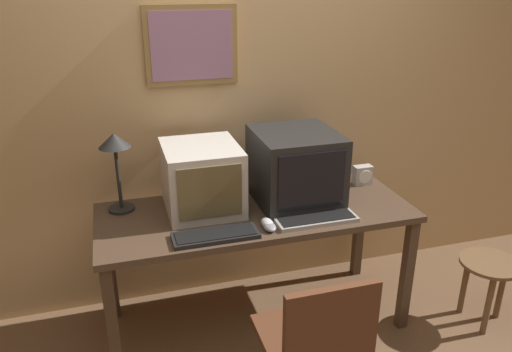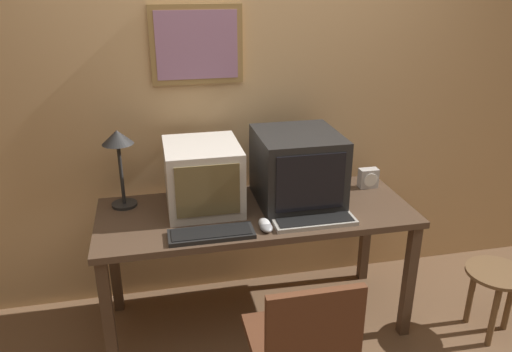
{
  "view_description": "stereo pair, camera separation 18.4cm",
  "coord_description": "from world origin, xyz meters",
  "px_view_note": "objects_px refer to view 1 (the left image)",
  "views": [
    {
      "loc": [
        -0.71,
        -1.63,
        1.96
      ],
      "look_at": [
        0.0,
        0.75,
        0.95
      ],
      "focal_mm": 35.0,
      "sensor_mm": 36.0,
      "label": 1
    },
    {
      "loc": [
        -0.53,
        -1.68,
        1.96
      ],
      "look_at": [
        0.0,
        0.75,
        0.95
      ],
      "focal_mm": 35.0,
      "sensor_mm": 36.0,
      "label": 2
    }
  ],
  "objects_px": {
    "keyboard_side": "(316,219)",
    "side_stool": "(488,275)",
    "monitor_left": "(202,178)",
    "mouse_near_keyboard": "(269,227)",
    "desk_lamp": "(115,151)",
    "keyboard_main": "(216,235)",
    "desk_clock": "(362,175)",
    "monitor_right": "(295,167)",
    "mouse_far_corner": "(267,224)"
  },
  "relations": [
    {
      "from": "monitor_right",
      "to": "desk_clock",
      "type": "distance_m",
      "value": 0.51
    },
    {
      "from": "desk_clock",
      "to": "desk_lamp",
      "type": "relative_size",
      "value": 0.27
    },
    {
      "from": "keyboard_side",
      "to": "side_stool",
      "type": "bearing_deg",
      "value": -9.31
    },
    {
      "from": "keyboard_side",
      "to": "mouse_far_corner",
      "type": "distance_m",
      "value": 0.27
    },
    {
      "from": "keyboard_main",
      "to": "desk_lamp",
      "type": "xyz_separation_m",
      "value": [
        -0.43,
        0.46,
        0.33
      ]
    },
    {
      "from": "mouse_near_keyboard",
      "to": "keyboard_main",
      "type": "bearing_deg",
      "value": -179.79
    },
    {
      "from": "keyboard_side",
      "to": "desk_clock",
      "type": "bearing_deg",
      "value": 39.42
    },
    {
      "from": "mouse_near_keyboard",
      "to": "desk_lamp",
      "type": "distance_m",
      "value": 0.9
    },
    {
      "from": "monitor_left",
      "to": "mouse_far_corner",
      "type": "relative_size",
      "value": 3.77
    },
    {
      "from": "monitor_left",
      "to": "monitor_right",
      "type": "relative_size",
      "value": 0.92
    },
    {
      "from": "monitor_right",
      "to": "mouse_far_corner",
      "type": "relative_size",
      "value": 4.1
    },
    {
      "from": "mouse_far_corner",
      "to": "side_stool",
      "type": "xyz_separation_m",
      "value": [
        1.31,
        -0.18,
        -0.44
      ]
    },
    {
      "from": "monitor_right",
      "to": "keyboard_side",
      "type": "relative_size",
      "value": 1.12
    },
    {
      "from": "keyboard_main",
      "to": "side_stool",
      "type": "distance_m",
      "value": 1.65
    },
    {
      "from": "monitor_left",
      "to": "side_stool",
      "type": "bearing_deg",
      "value": -17.58
    },
    {
      "from": "monitor_left",
      "to": "keyboard_main",
      "type": "bearing_deg",
      "value": -90.91
    },
    {
      "from": "keyboard_side",
      "to": "mouse_near_keyboard",
      "type": "xyz_separation_m",
      "value": [
        -0.27,
        -0.02,
        0.01
      ]
    },
    {
      "from": "mouse_far_corner",
      "to": "desk_lamp",
      "type": "distance_m",
      "value": 0.89
    },
    {
      "from": "monitor_right",
      "to": "desk_clock",
      "type": "bearing_deg",
      "value": 11.42
    },
    {
      "from": "keyboard_side",
      "to": "side_stool",
      "type": "distance_m",
      "value": 1.14
    },
    {
      "from": "mouse_far_corner",
      "to": "side_stool",
      "type": "distance_m",
      "value": 1.39
    },
    {
      "from": "monitor_left",
      "to": "side_stool",
      "type": "height_order",
      "value": "monitor_left"
    },
    {
      "from": "mouse_near_keyboard",
      "to": "monitor_left",
      "type": "bearing_deg",
      "value": 127.77
    },
    {
      "from": "keyboard_main",
      "to": "desk_clock",
      "type": "bearing_deg",
      "value": 21.88
    },
    {
      "from": "keyboard_main",
      "to": "keyboard_side",
      "type": "distance_m",
      "value": 0.55
    },
    {
      "from": "keyboard_main",
      "to": "mouse_near_keyboard",
      "type": "xyz_separation_m",
      "value": [
        0.28,
        0.0,
        0.01
      ]
    },
    {
      "from": "keyboard_main",
      "to": "mouse_near_keyboard",
      "type": "height_order",
      "value": "mouse_near_keyboard"
    },
    {
      "from": "mouse_far_corner",
      "to": "monitor_left",
      "type": "bearing_deg",
      "value": 130.52
    },
    {
      "from": "keyboard_side",
      "to": "monitor_left",
      "type": "bearing_deg",
      "value": 148.62
    },
    {
      "from": "keyboard_main",
      "to": "side_stool",
      "type": "height_order",
      "value": "keyboard_main"
    },
    {
      "from": "desk_clock",
      "to": "desk_lamp",
      "type": "bearing_deg",
      "value": 178.12
    },
    {
      "from": "desk_lamp",
      "to": "monitor_left",
      "type": "bearing_deg",
      "value": -13.52
    },
    {
      "from": "monitor_right",
      "to": "keyboard_main",
      "type": "bearing_deg",
      "value": -149.74
    },
    {
      "from": "keyboard_side",
      "to": "desk_lamp",
      "type": "distance_m",
      "value": 1.12
    },
    {
      "from": "monitor_left",
      "to": "side_stool",
      "type": "xyz_separation_m",
      "value": [
        1.58,
        -0.5,
        -0.6
      ]
    },
    {
      "from": "desk_lamp",
      "to": "mouse_far_corner",
      "type": "bearing_deg",
      "value": -30.78
    },
    {
      "from": "mouse_near_keyboard",
      "to": "mouse_far_corner",
      "type": "distance_m",
      "value": 0.03
    },
    {
      "from": "monitor_right",
      "to": "side_stool",
      "type": "distance_m",
      "value": 1.3
    },
    {
      "from": "mouse_near_keyboard",
      "to": "desk_lamp",
      "type": "relative_size",
      "value": 0.23
    },
    {
      "from": "monitor_left",
      "to": "monitor_right",
      "type": "distance_m",
      "value": 0.53
    },
    {
      "from": "desk_lamp",
      "to": "side_stool",
      "type": "relative_size",
      "value": 1.07
    },
    {
      "from": "keyboard_main",
      "to": "desk_lamp",
      "type": "bearing_deg",
      "value": 133.42
    },
    {
      "from": "monitor_left",
      "to": "mouse_far_corner",
      "type": "bearing_deg",
      "value": -49.48
    },
    {
      "from": "keyboard_main",
      "to": "keyboard_side",
      "type": "xyz_separation_m",
      "value": [
        0.55,
        0.02,
        -0.0
      ]
    },
    {
      "from": "monitor_left",
      "to": "desk_clock",
      "type": "relative_size",
      "value": 3.8
    },
    {
      "from": "keyboard_main",
      "to": "keyboard_side",
      "type": "relative_size",
      "value": 0.98
    },
    {
      "from": "mouse_near_keyboard",
      "to": "desk_clock",
      "type": "xyz_separation_m",
      "value": [
        0.74,
        0.41,
        0.04
      ]
    },
    {
      "from": "monitor_right",
      "to": "desk_lamp",
      "type": "bearing_deg",
      "value": 171.41
    },
    {
      "from": "monitor_right",
      "to": "keyboard_side",
      "type": "xyz_separation_m",
      "value": [
        0.01,
        -0.29,
        -0.19
      ]
    },
    {
      "from": "monitor_left",
      "to": "mouse_far_corner",
      "type": "xyz_separation_m",
      "value": [
        0.27,
        -0.32,
        -0.16
      ]
    }
  ]
}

